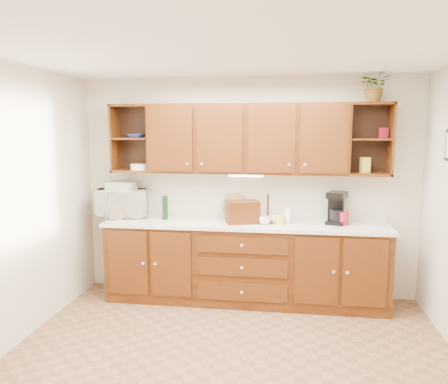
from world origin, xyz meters
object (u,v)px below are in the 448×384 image
(coffee_maker, at_px, (337,208))
(microwave, at_px, (122,203))
(potted_plant, at_px, (375,86))
(bread_box, at_px, (243,212))

(coffee_maker, bearing_deg, microwave, -159.87)
(potted_plant, bearing_deg, bread_box, -174.67)
(microwave, xyz_separation_m, coffee_maker, (2.55, -0.02, 0.01))
(microwave, height_order, coffee_maker, coffee_maker)
(coffee_maker, distance_m, potted_plant, 1.40)
(microwave, xyz_separation_m, bread_box, (1.50, -0.15, -0.04))
(coffee_maker, height_order, potted_plant, potted_plant)
(microwave, distance_m, potted_plant, 3.21)
(bread_box, relative_size, potted_plant, 1.05)
(bread_box, relative_size, coffee_maker, 1.00)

